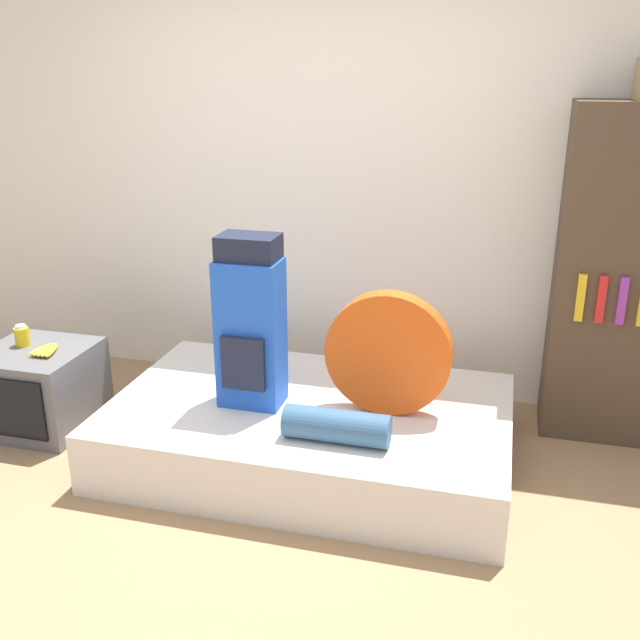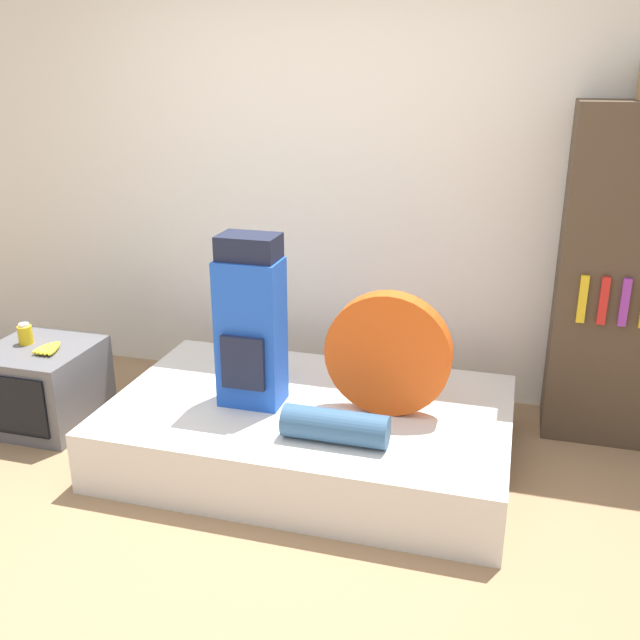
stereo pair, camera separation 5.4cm
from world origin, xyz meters
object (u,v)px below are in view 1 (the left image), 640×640
backpack (250,325)px  sleeping_roll (337,426)px  bookshelf (629,278)px  canister (22,336)px  tent_bag (388,353)px  television (40,387)px

backpack → sleeping_roll: bearing=-29.0°
bookshelf → canister: bearing=-167.4°
backpack → tent_bag: backpack is taller
tent_bag → backpack: bearing=-173.2°
bookshelf → backpack: bearing=-156.7°
canister → backpack: bearing=-2.7°
backpack → bookshelf: bookshelf is taller
sleeping_roll → bookshelf: (1.30, 1.05, 0.49)m
backpack → sleeping_roll: (0.50, -0.28, -0.34)m
sleeping_roll → backpack: bearing=151.0°
tent_bag → canister: (-2.04, -0.02, -0.11)m
television → canister: 0.30m
backpack → tent_bag: (0.67, 0.08, -0.11)m
tent_bag → bookshelf: bearing=31.5°
sleeping_roll → bookshelf: bearing=39.0°
sleeping_roll → television: sleeping_roll is taller
sleeping_roll → canister: 1.90m
tent_bag → bookshelf: bookshelf is taller
television → canister: bearing=159.4°
television → canister: size_ratio=4.80×
backpack → sleeping_roll: size_ratio=1.78×
bookshelf → television: bearing=-166.3°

